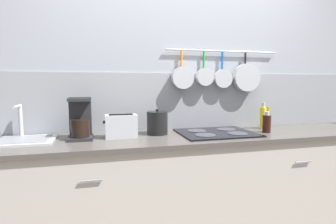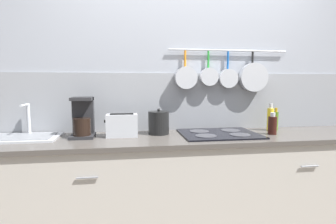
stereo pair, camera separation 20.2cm
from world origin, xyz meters
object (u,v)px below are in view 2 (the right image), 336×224
object	(u,v)px
coffee_maker	(83,121)
toaster	(122,125)
bottle_hot_sauce	(276,120)
kettle	(159,123)
bottle_olive_oil	(272,125)
bottle_sesame_oil	(270,119)

from	to	relation	value
coffee_maker	toaster	world-z (taller)	coffee_maker
bottle_hot_sauce	kettle	bearing A→B (deg)	-178.56
bottle_olive_oil	toaster	bearing A→B (deg)	175.38
coffee_maker	bottle_olive_oil	distance (m)	1.52
toaster	bottle_olive_oil	world-z (taller)	same
kettle	bottle_olive_oil	world-z (taller)	kettle
coffee_maker	kettle	size ratio (longest dim) A/B	1.47
kettle	bottle_sesame_oil	bearing A→B (deg)	0.57
coffee_maker	toaster	distance (m)	0.30
kettle	bottle_olive_oil	distance (m)	0.93
toaster	bottle_hot_sauce	xyz separation A→B (m)	(1.35, 0.08, -0.00)
coffee_maker	bottle_olive_oil	world-z (taller)	coffee_maker
kettle	bottle_sesame_oil	size ratio (longest dim) A/B	0.87
kettle	bottle_hot_sauce	distance (m)	1.06
kettle	bottle_olive_oil	bearing A→B (deg)	-9.51
coffee_maker	bottle_hot_sauce	bearing A→B (deg)	2.13
bottle_olive_oil	bottle_hot_sauce	world-z (taller)	bottle_hot_sauce
toaster	bottle_olive_oil	size ratio (longest dim) A/B	1.43
bottle_sesame_oil	toaster	bearing A→B (deg)	-177.09
coffee_maker	kettle	xyz separation A→B (m)	(0.60, 0.03, -0.03)
kettle	bottle_sesame_oil	distance (m)	0.99
bottle_hot_sauce	coffee_maker	bearing A→B (deg)	-177.87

